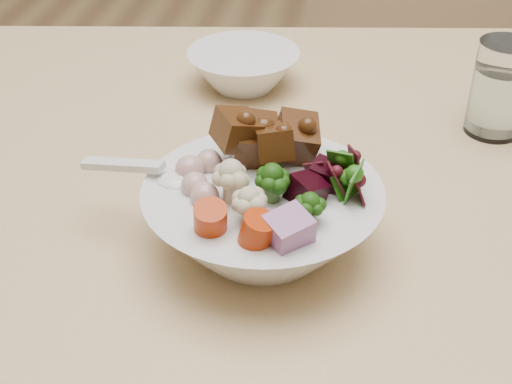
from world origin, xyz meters
The scene contains 5 objects.
chair_far centered at (0.10, 0.46, 0.53)m, with size 0.49×0.49×0.94m.
food_bowl centered at (-0.07, -0.29, 0.77)m, with size 0.21×0.21×0.11m.
soup_spoon centered at (-0.16, -0.28, 0.80)m, with size 0.12×0.05×0.02m.
water_glass centered at (0.17, -0.05, 0.78)m, with size 0.06×0.06×0.11m.
side_bowl centered at (-0.13, 0.03, 0.76)m, with size 0.14×0.14×0.05m, color silver, non-canonical shape.
Camera 1 is at (-0.00, -0.79, 1.14)m, focal length 50.00 mm.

